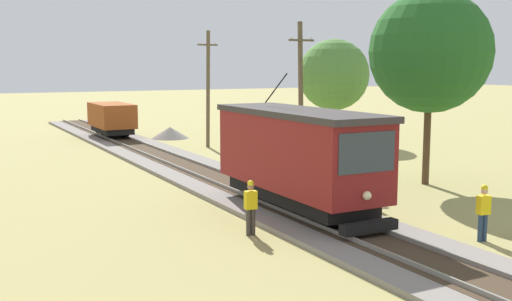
% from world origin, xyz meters
% --- Properties ---
extents(red_tram, '(2.60, 8.54, 4.79)m').
position_xyz_m(red_tram, '(0.00, 18.69, 2.19)').
color(red_tram, maroon).
rests_on(red_tram, rail_right).
extents(freight_car, '(2.40, 5.20, 2.31)m').
position_xyz_m(freight_car, '(0.00, 44.82, 1.56)').
color(freight_car, '#93471E').
rests_on(freight_car, rail_right).
extents(utility_pole_mid, '(1.40, 0.55, 7.51)m').
position_xyz_m(utility_pole_mid, '(4.45, 25.68, 3.85)').
color(utility_pole_mid, brown).
rests_on(utility_pole_mid, ground).
extents(utility_pole_far, '(1.40, 0.50, 7.64)m').
position_xyz_m(utility_pole_far, '(4.45, 37.19, 3.92)').
color(utility_pole_far, brown).
rests_on(utility_pole_far, ground).
extents(gravel_pile, '(2.82, 2.82, 0.85)m').
position_xyz_m(gravel_pile, '(3.94, 43.25, 0.43)').
color(gravel_pile, gray).
rests_on(gravel_pile, ground).
extents(track_worker, '(0.42, 0.30, 1.78)m').
position_xyz_m(track_worker, '(3.19, 13.01, 0.98)').
color(track_worker, navy).
rests_on(track_worker, ground).
extents(second_worker, '(0.40, 0.27, 1.78)m').
position_xyz_m(second_worker, '(-2.80, 16.96, 0.98)').
color(second_worker, '#38332D').
rests_on(second_worker, ground).
extents(tree_left_near, '(5.46, 5.46, 8.72)m').
position_xyz_m(tree_left_near, '(8.19, 20.85, 5.98)').
color(tree_left_near, '#4C3823').
rests_on(tree_left_near, ground).
extents(tree_right_near, '(5.03, 5.03, 7.26)m').
position_xyz_m(tree_right_near, '(13.68, 36.13, 4.74)').
color(tree_right_near, '#4C3823').
rests_on(tree_right_near, ground).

